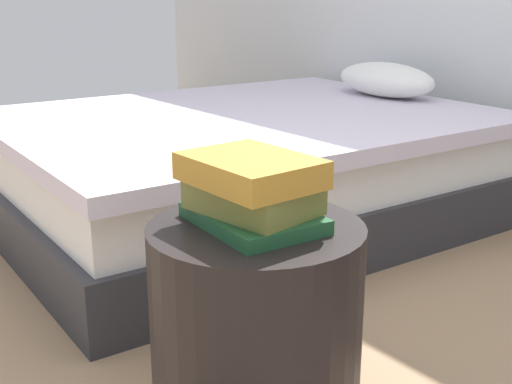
{
  "coord_description": "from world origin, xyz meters",
  "views": [
    {
      "loc": [
        1.05,
        -0.82,
        0.96
      ],
      "look_at": [
        0.0,
        0.0,
        0.55
      ],
      "focal_mm": 47.01,
      "sensor_mm": 36.0,
      "label": 1
    }
  ],
  "objects_px": {
    "bed": "(249,165)",
    "side_table": "(256,327)",
    "book_ochre": "(251,170)",
    "book_olive": "(252,197)",
    "book_forest": "(252,218)"
  },
  "relations": [
    {
      "from": "book_olive",
      "to": "book_ochre",
      "type": "height_order",
      "value": "book_ochre"
    },
    {
      "from": "book_ochre",
      "to": "book_forest",
      "type": "bearing_deg",
      "value": 88.37
    },
    {
      "from": "bed",
      "to": "side_table",
      "type": "xyz_separation_m",
      "value": [
        1.15,
        -0.86,
        0.0
      ]
    },
    {
      "from": "bed",
      "to": "book_ochre",
      "type": "bearing_deg",
      "value": -33.67
    },
    {
      "from": "bed",
      "to": "side_table",
      "type": "distance_m",
      "value": 1.44
    },
    {
      "from": "side_table",
      "to": "book_olive",
      "type": "height_order",
      "value": "book_olive"
    },
    {
      "from": "bed",
      "to": "side_table",
      "type": "relative_size",
      "value": 4.41
    },
    {
      "from": "book_forest",
      "to": "book_ochre",
      "type": "height_order",
      "value": "book_ochre"
    },
    {
      "from": "book_forest",
      "to": "book_ochre",
      "type": "relative_size",
      "value": 1.05
    },
    {
      "from": "side_table",
      "to": "book_forest",
      "type": "height_order",
      "value": "book_forest"
    },
    {
      "from": "bed",
      "to": "side_table",
      "type": "bearing_deg",
      "value": -33.22
    },
    {
      "from": "side_table",
      "to": "book_ochre",
      "type": "xyz_separation_m",
      "value": [
        -0.01,
        -0.01,
        0.36
      ]
    },
    {
      "from": "book_ochre",
      "to": "side_table",
      "type": "bearing_deg",
      "value": 33.35
    },
    {
      "from": "bed",
      "to": "book_forest",
      "type": "distance_m",
      "value": 1.45
    },
    {
      "from": "book_ochre",
      "to": "book_olive",
      "type": "bearing_deg",
      "value": 93.41
    }
  ]
}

